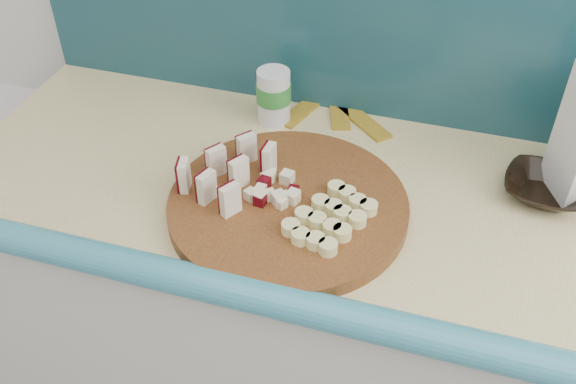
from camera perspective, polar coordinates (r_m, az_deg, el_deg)
The scene contains 9 objects.
kitchen_counter at distance 1.57m, azimuth 15.67°, elevation -14.89°, with size 2.20×0.63×0.91m.
backsplash at distance 1.35m, azimuth 22.12°, elevation 13.35°, with size 2.20×0.02×0.50m, color teal.
cutting_board at distance 1.18m, azimuth 0.00°, elevation -1.25°, with size 0.44×0.44×0.03m, color #4A270F.
apple_wedges at distance 1.20m, azimuth -5.43°, elevation 1.85°, with size 0.17×0.19×0.06m.
apple_chunks at distance 1.18m, azimuth -1.05°, elevation 0.22°, with size 0.08×0.08×0.02m.
banana_slices at distance 1.13m, azimuth 3.84°, elevation -2.30°, with size 0.15×0.19×0.02m.
brown_bowl at distance 1.31m, azimuth 21.87°, elevation 0.30°, with size 0.15×0.15×0.04m, color black.
canister at distance 1.40m, azimuth -1.28°, elevation 8.58°, with size 0.08×0.08×0.12m.
banana_peel at distance 1.46m, azimuth 4.19°, elevation 7.24°, with size 0.25×0.21×0.01m.
Camera 1 is at (-0.04, 0.56, 1.71)m, focal length 40.00 mm.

